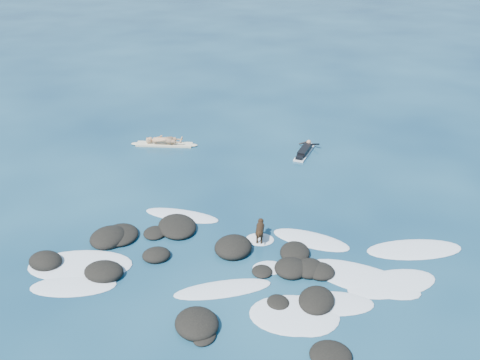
{
  "coord_description": "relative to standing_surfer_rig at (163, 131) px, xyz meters",
  "views": [
    {
      "loc": [
        1.38,
        -16.3,
        11.27
      ],
      "look_at": [
        -0.38,
        4.0,
        0.9
      ],
      "focal_mm": 40.0,
      "sensor_mm": 36.0,
      "label": 1
    }
  ],
  "objects": [
    {
      "name": "paddling_surfer_rig",
      "position": [
        7.43,
        -0.42,
        -0.65
      ],
      "size": [
        1.38,
        2.53,
        0.44
      ],
      "rotation": [
        0.0,
        0.0,
        1.27
      ],
      "color": "white",
      "rests_on": "ground"
    },
    {
      "name": "breaking_foam",
      "position": [
        6.03,
        -10.81,
        -0.79
      ],
      "size": [
        15.81,
        7.48,
        0.12
      ],
      "color": "white",
      "rests_on": "ground"
    },
    {
      "name": "ground",
      "position": [
        4.91,
        -9.48,
        -0.8
      ],
      "size": [
        160.0,
        160.0,
        0.0
      ],
      "primitive_type": "plane",
      "color": "#0A2642",
      "rests_on": "ground"
    },
    {
      "name": "reef_rocks",
      "position": [
        3.45,
        -10.47,
        -0.68
      ],
      "size": [
        11.19,
        8.04,
        0.61
      ],
      "color": "black",
      "rests_on": "ground"
    },
    {
      "name": "dog",
      "position": [
        5.56,
        -8.7,
        -0.3
      ],
      "size": [
        0.32,
        1.2,
        0.76
      ],
      "rotation": [
        0.0,
        0.0,
        1.55
      ],
      "color": "black",
      "rests_on": "ground"
    },
    {
      "name": "standing_surfer_rig",
      "position": [
        0.0,
        0.0,
        0.0
      ],
      "size": [
        3.58,
        0.72,
        2.04
      ],
      "rotation": [
        0.0,
        0.0,
        0.02
      ],
      "color": "beige",
      "rests_on": "ground"
    }
  ]
}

